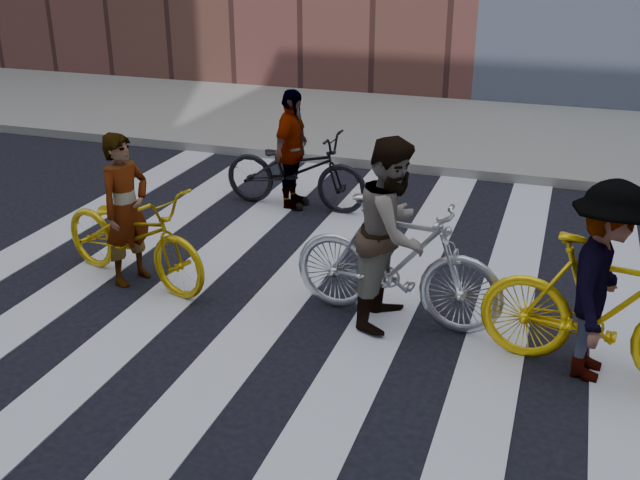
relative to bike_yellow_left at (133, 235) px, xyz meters
The scene contains 11 objects.
ground 2.27m from the bike_yellow_left, ahead, with size 100.00×100.00×0.00m, color black.
sidewalk_far 7.55m from the bike_yellow_left, 73.15° to the left, with size 100.00×5.00×0.15m, color gray.
zebra_crosswalk 2.27m from the bike_yellow_left, ahead, with size 8.25×10.00×0.01m.
bike_yellow_left is the anchor object (origin of this frame).
bike_silver_mid 2.85m from the bike_yellow_left, ahead, with size 0.58×2.07×1.24m, color silver.
bike_yellow_right 4.71m from the bike_yellow_left, ahead, with size 0.58×2.06×1.24m, color yellow.
bike_dark_rear 2.84m from the bike_yellow_left, 73.28° to the left, with size 0.70×2.02×1.06m, color black.
rider_left 0.29m from the bike_yellow_left, behind, with size 0.60×0.39×1.63m, color slate.
rider_mid 2.82m from the bike_yellow_left, ahead, with size 0.89×0.69×1.83m, color slate.
rider_right 4.67m from the bike_yellow_left, ahead, with size 1.12×0.64×1.73m, color slate.
rider_rear 2.84m from the bike_yellow_left, 74.25° to the left, with size 0.94×0.39×1.61m, color slate.
Camera 1 is at (2.05, -5.99, 3.54)m, focal length 42.00 mm.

